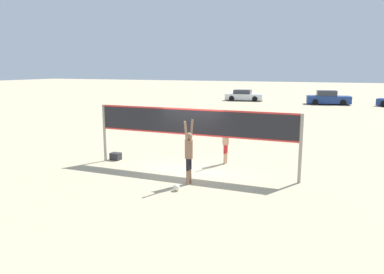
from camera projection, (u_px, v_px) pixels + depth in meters
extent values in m
plane|color=#C6B28C|center=(192.00, 171.00, 14.79)|extent=(200.00, 200.00, 0.00)
cylinder|color=gray|center=(105.00, 133.00, 16.14)|extent=(0.12, 0.12, 2.46)
cylinder|color=gray|center=(301.00, 149.00, 13.00)|extent=(0.12, 0.12, 2.46)
cube|color=black|center=(192.00, 122.00, 14.44)|extent=(8.09, 0.02, 1.03)
cube|color=red|center=(192.00, 109.00, 14.35)|extent=(8.09, 0.03, 0.06)
cube|color=red|center=(192.00, 134.00, 14.53)|extent=(8.09, 0.03, 0.06)
cylinder|color=#8C664C|center=(188.00, 178.00, 12.97)|extent=(0.11, 0.11, 0.51)
cylinder|color=black|center=(188.00, 165.00, 12.89)|extent=(0.12, 0.12, 0.41)
cylinder|color=#8C664C|center=(190.00, 176.00, 13.15)|extent=(0.11, 0.11, 0.51)
cylinder|color=black|center=(190.00, 163.00, 13.07)|extent=(0.12, 0.12, 0.41)
cylinder|color=#8C664C|center=(189.00, 149.00, 12.88)|extent=(0.28, 0.28, 0.65)
sphere|color=#8C664C|center=(189.00, 136.00, 12.80)|extent=(0.25, 0.25, 0.25)
cylinder|color=#8C664C|center=(186.00, 131.00, 12.54)|extent=(0.08, 0.23, 0.73)
cylinder|color=#8C664C|center=(192.00, 129.00, 12.98)|extent=(0.08, 0.23, 0.73)
cylinder|color=tan|center=(226.00, 158.00, 15.94)|extent=(0.11, 0.11, 0.45)
cylinder|color=red|center=(226.00, 148.00, 15.87)|extent=(0.12, 0.12, 0.37)
cylinder|color=tan|center=(225.00, 159.00, 15.76)|extent=(0.11, 0.11, 0.45)
cylinder|color=red|center=(225.00, 149.00, 15.68)|extent=(0.12, 0.12, 0.37)
cylinder|color=tan|center=(226.00, 138.00, 15.69)|extent=(0.28, 0.28, 0.58)
sphere|color=tan|center=(226.00, 128.00, 15.62)|extent=(0.23, 0.23, 0.23)
cylinder|color=tan|center=(228.00, 124.00, 15.80)|extent=(0.08, 0.21, 0.65)
cylinder|color=tan|center=(224.00, 125.00, 15.37)|extent=(0.08, 0.21, 0.65)
sphere|color=silver|center=(176.00, 188.00, 12.34)|extent=(0.22, 0.22, 0.22)
cube|color=#2D2D33|center=(116.00, 156.00, 16.51)|extent=(0.44, 0.35, 0.31)
cylinder|color=black|center=(384.00, 104.00, 39.16)|extent=(0.67, 0.37, 0.64)
cube|color=navy|center=(328.00, 100.00, 41.70)|extent=(4.89, 2.59, 0.82)
cube|color=#2D333D|center=(327.00, 93.00, 41.62)|extent=(2.34, 2.05, 0.59)
cylinder|color=black|center=(341.00, 101.00, 42.25)|extent=(0.67, 0.32, 0.64)
cylinder|color=black|center=(343.00, 103.00, 40.54)|extent=(0.67, 0.32, 0.64)
cylinder|color=black|center=(314.00, 101.00, 42.94)|extent=(0.67, 0.32, 0.64)
cylinder|color=black|center=(315.00, 102.00, 41.22)|extent=(0.67, 0.32, 0.64)
cube|color=silver|center=(244.00, 97.00, 46.48)|extent=(4.74, 2.25, 0.72)
cube|color=#2D333D|center=(243.00, 92.00, 46.44)|extent=(2.21, 1.89, 0.49)
cylinder|color=black|center=(257.00, 98.00, 46.91)|extent=(0.66, 0.28, 0.64)
cylinder|color=black|center=(255.00, 99.00, 45.26)|extent=(0.66, 0.28, 0.64)
cylinder|color=black|center=(235.00, 97.00, 47.77)|extent=(0.66, 0.28, 0.64)
cylinder|color=black|center=(232.00, 98.00, 46.12)|extent=(0.66, 0.28, 0.64)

